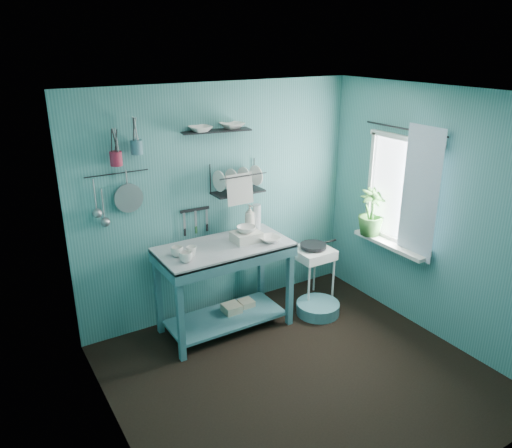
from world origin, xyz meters
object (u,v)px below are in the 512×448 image
wash_tub (246,237)px  colander (129,198)px  mug_left (186,257)px  mug_right (177,251)px  utensil_cup_magenta (116,159)px  storage_tin_small (246,308)px  storage_tin_large (232,314)px  dish_rack (238,178)px  floor_basin (318,308)px  work_counter (225,288)px  frying_pan (313,246)px  utensil_cup_teal (137,147)px  mug_mid (191,251)px  water_bottle (257,217)px  soap_bottle (250,218)px  hotplate_stand (312,275)px  potted_plant (371,212)px

wash_tub → colander: bearing=159.0°
mug_left → mug_right: (-0.02, 0.16, 0.00)m
utensil_cup_magenta → storage_tin_small: size_ratio=0.65×
mug_left → storage_tin_large: 1.08m
dish_rack → storage_tin_small: bearing=-106.5°
storage_tin_large → floor_basin: size_ratio=0.46×
work_counter → frying_pan: bearing=1.9°
wash_tub → storage_tin_large: bearing=155.0°
mug_left → floor_basin: 1.77m
frying_pan → utensil_cup_teal: (-1.83, 0.35, 1.26)m
mug_mid → storage_tin_small: mug_mid is taller
work_counter → floor_basin: work_counter is taller
frying_pan → storage_tin_large: bearing=177.6°
storage_tin_large → storage_tin_small: bearing=8.5°
water_bottle → frying_pan: water_bottle is taller
mug_right → utensil_cup_teal: utensil_cup_teal is taller
wash_tub → utensil_cup_teal: bearing=158.4°
soap_bottle → floor_basin: soap_bottle is taller
storage_tin_large → hotplate_stand: bearing=-2.4°
utensil_cup_teal → storage_tin_large: utensil_cup_teal is taller
wash_tub → dish_rack: size_ratio=0.51×
soap_bottle → hotplate_stand: (0.72, -0.19, -0.77)m
work_counter → frying_pan: size_ratio=4.47×
mug_left → utensil_cup_teal: 1.11m
mug_left → potted_plant: bearing=-4.2°
work_counter → storage_tin_small: 0.49m
mug_right → colander: bearing=128.3°
wash_tub → hotplate_stand: (0.89, 0.03, -0.67)m
potted_plant → floor_basin: 1.22m
wash_tub → utensil_cup_magenta: bearing=161.9°
work_counter → floor_basin: (1.02, -0.28, -0.41)m
mug_left → work_counter: bearing=18.4°
dish_rack → frying_pan: bearing=-26.5°
mug_left → wash_tub: wash_tub is taller
soap_bottle → dish_rack: (-0.08, 0.10, 0.43)m
hotplate_stand → floor_basin: hotplate_stand is taller
frying_pan → storage_tin_small: (-0.84, 0.07, -0.59)m
mug_mid → storage_tin_large: size_ratio=0.45×
utensil_cup_teal → colander: (-0.11, 0.03, -0.48)m
colander → potted_plant: 2.61m
mug_mid → colander: 0.78m
mug_left → mug_mid: bearing=45.0°
storage_tin_small → floor_basin: (0.72, -0.36, -0.04)m
hotplate_stand → storage_tin_large: hotplate_stand is taller
hotplate_stand → colander: size_ratio=2.34×
mug_left → colander: size_ratio=0.44×
water_bottle → dish_rack: bearing=154.8°
mug_right → potted_plant: potted_plant is taller
mug_left → mug_mid: mug_left is taller
soap_bottle → colander: 1.29m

